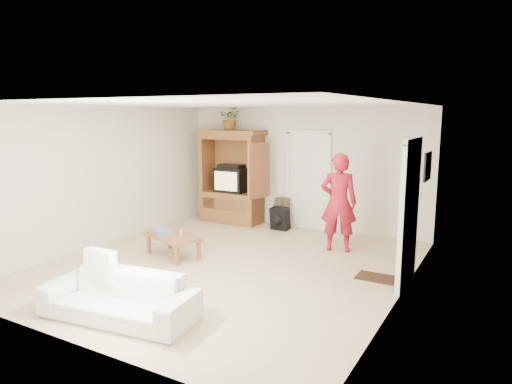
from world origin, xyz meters
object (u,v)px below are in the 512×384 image
at_px(man, 339,202).
at_px(sofa, 119,297).
at_px(coffee_table, 173,238).
at_px(armoire, 233,183).

bearing_deg(man, sofa, 54.96).
bearing_deg(coffee_table, man, 54.52).
xyz_separation_m(man, coffee_table, (-2.37, -1.75, -0.55)).
height_order(man, sofa, man).
relative_size(man, coffee_table, 1.52).
distance_m(armoire, coffee_table, 2.83).
bearing_deg(coffee_table, sofa, -47.48).
relative_size(sofa, coffee_table, 1.63).
relative_size(armoire, man, 1.18).
bearing_deg(coffee_table, armoire, 118.42).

